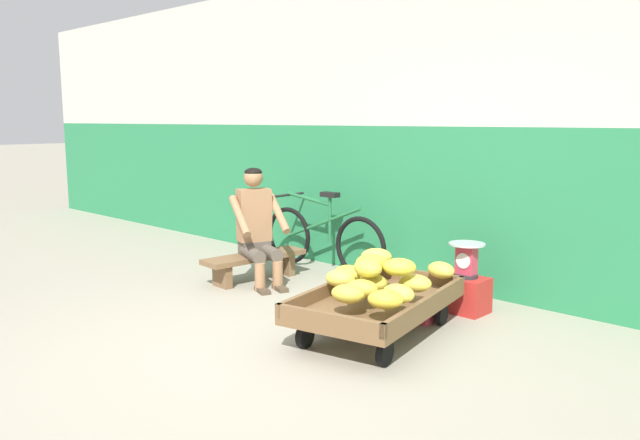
{
  "coord_description": "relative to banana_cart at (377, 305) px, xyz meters",
  "views": [
    {
      "loc": [
        3.3,
        -2.62,
        1.61
      ],
      "look_at": [
        -0.44,
        1.28,
        0.75
      ],
      "focal_mm": 35.52,
      "sensor_mm": 36.0,
      "label": 1
    }
  ],
  "objects": [
    {
      "name": "banana_cart",
      "position": [
        0.0,
        0.0,
        0.0
      ],
      "size": [
        1.12,
        1.58,
        0.36
      ],
      "color": "brown",
      "rests_on": "ground"
    },
    {
      "name": "back_wall",
      "position": [
        -0.44,
        1.65,
        1.32
      ],
      "size": [
        16.0,
        0.3,
        3.12
      ],
      "color": "#287F4C",
      "rests_on": "ground"
    },
    {
      "name": "plastic_crate",
      "position": [
        0.16,
        0.98,
        -0.09
      ],
      "size": [
        0.36,
        0.28,
        0.3
      ],
      "color": "red",
      "rests_on": "ground"
    },
    {
      "name": "ground_plane",
      "position": [
        -0.44,
        -0.98,
        -0.24
      ],
      "size": [
        80.0,
        80.0,
        0.0
      ],
      "primitive_type": "plane",
      "color": "gray"
    },
    {
      "name": "low_bench",
      "position": [
        -1.93,
        0.44,
        -0.04
      ],
      "size": [
        0.4,
        1.12,
        0.27
      ],
      "color": "brown",
      "rests_on": "ground"
    },
    {
      "name": "shopping_bag",
      "position": [
        0.06,
        0.48,
        -0.12
      ],
      "size": [
        0.18,
        0.12,
        0.24
      ],
      "primitive_type": "cube",
      "color": "#D13D4C",
      "rests_on": "ground"
    },
    {
      "name": "bicycle_near_left",
      "position": [
        -1.74,
        1.23,
        0.11
      ],
      "size": [
        1.66,
        0.48,
        0.86
      ],
      "color": "black",
      "rests_on": "ground"
    },
    {
      "name": "vendor_seated",
      "position": [
        -1.85,
        0.41,
        0.33
      ],
      "size": [
        0.74,
        0.61,
        1.14
      ],
      "color": "#9E704C",
      "rests_on": "ground"
    },
    {
      "name": "weighing_scale",
      "position": [
        0.16,
        0.98,
        0.21
      ],
      "size": [
        0.3,
        0.3,
        0.29
      ],
      "color": "#28282D",
      "rests_on": "plastic_crate"
    },
    {
      "name": "banana_pile",
      "position": [
        0.02,
        -0.01,
        0.22
      ],
      "size": [
        1.03,
        1.28,
        0.27
      ],
      "color": "yellow",
      "rests_on": "banana_cart"
    }
  ]
}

